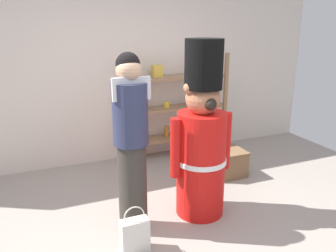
{
  "coord_description": "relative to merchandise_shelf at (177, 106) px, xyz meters",
  "views": [
    {
      "loc": [
        -1.14,
        -2.47,
        1.93
      ],
      "look_at": [
        0.04,
        0.34,
        1.0
      ],
      "focal_mm": 36.24,
      "sensor_mm": 36.0,
      "label": 1
    }
  ],
  "objects": [
    {
      "name": "merchandise_shelf",
      "position": [
        0.0,
        0.0,
        0.0
      ],
      "size": [
        1.48,
        0.35,
        1.52
      ],
      "color": "#93704C",
      "rests_on": "ground_plane"
    },
    {
      "name": "teddy_bear_guard",
      "position": [
        -0.46,
        -1.63,
        0.03
      ],
      "size": [
        0.67,
        0.52,
        1.8
      ],
      "color": "red",
      "rests_on": "ground_plane"
    },
    {
      "name": "ground_plane",
      "position": [
        -0.87,
        -1.98,
        -0.75
      ],
      "size": [
        6.4,
        6.4,
        0.0
      ],
      "primitive_type": "plane",
      "color": "#9E9389"
    },
    {
      "name": "display_crate",
      "position": [
        0.3,
        -0.96,
        -0.58
      ],
      "size": [
        0.43,
        0.37,
        0.34
      ],
      "color": "brown",
      "rests_on": "ground_plane"
    },
    {
      "name": "back_wall",
      "position": [
        -0.87,
        0.22,
        0.55
      ],
      "size": [
        6.4,
        0.12,
        2.6
      ],
      "primitive_type": "cube",
      "color": "silver",
      "rests_on": "ground_plane"
    },
    {
      "name": "shopping_bag",
      "position": [
        -1.29,
        -1.99,
        -0.59
      ],
      "size": [
        0.25,
        0.12,
        0.44
      ],
      "color": "silver",
      "rests_on": "ground_plane"
    },
    {
      "name": "person_shopper",
      "position": [
        -1.2,
        -1.64,
        0.15
      ],
      "size": [
        0.34,
        0.32,
        1.7
      ],
      "color": "#38332D",
      "rests_on": "ground_plane"
    }
  ]
}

